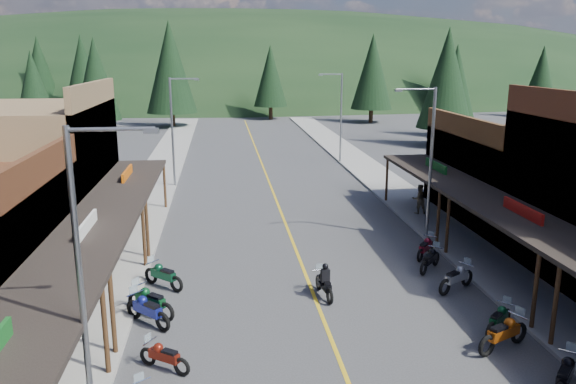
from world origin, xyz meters
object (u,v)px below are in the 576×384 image
object	(u,v)px
pine_2	(170,67)
bike_west_6	(164,355)
shop_west_3	(29,172)
pine_3	(270,76)
streetlight_2	(428,157)
bike_east_10	(426,246)
bike_east_5	(565,374)
pedestrian_east_b	(419,199)
bike_west_9	(163,274)
rider_on_bike	(324,283)
streetlight_3	(339,114)
pine_5	(448,64)
pine_8	(34,92)
bike_east_6	(504,332)
pine_9	(456,83)
pine_11	(447,78)
streetlight_1	(174,127)
bike_east_7	(499,318)
bike_east_8	(457,277)
pine_7	(39,70)
pine_1	(83,71)
shop_east_3	(517,177)
bike_east_9	(430,258)
pine_6	(542,75)
bike_west_8	(150,300)
pine_4	(372,72)
streetlight_0	(85,271)
pine_10	(96,79)
bike_west_7	(147,309)

from	to	relation	value
pine_2	bike_west_6	bearing A→B (deg)	-85.83
shop_west_3	pine_3	distance (m)	57.59
streetlight_2	bike_east_10	size ratio (longest dim) A/B	4.01
bike_east_5	pedestrian_east_b	world-z (taller)	pedestrian_east_b
shop_west_3	bike_west_9	size ratio (longest dim) A/B	5.02
bike_east_5	rider_on_bike	distance (m)	9.34
streetlight_3	pine_5	distance (m)	50.08
pine_8	pedestrian_east_b	world-z (taller)	pine_8
pine_5	bike_east_6	bearing A→B (deg)	-110.70
streetlight_3	pine_9	bearing A→B (deg)	41.34
pine_3	pine_11	distance (m)	32.26
shop_west_3	bike_east_5	distance (m)	26.43
streetlight_1	bike_east_6	size ratio (longest dim) A/B	3.49
pine_8	bike_east_6	bearing A→B (deg)	-57.57
streetlight_3	bike_west_9	xyz separation A→B (m)	(-13.11, -26.79, -3.84)
bike_east_7	bike_east_8	bearing A→B (deg)	139.02
pine_3	pine_7	xyz separation A→B (m)	(-36.00, 10.00, 0.75)
rider_on_bike	pedestrian_east_b	size ratio (longest dim) A/B	1.14
shop_west_3	pine_1	distance (m)	59.70
streetlight_1	bike_east_8	xyz separation A→B (m)	(12.90, -20.53, -3.84)
shop_east_3	bike_east_9	xyz separation A→B (m)	(-8.07, -7.53, -1.95)
pine_6	pine_3	bearing A→B (deg)	177.27
pine_11	bike_west_8	xyz separation A→B (m)	(-26.38, -37.41, -6.53)
bike_west_6	bike_east_7	bearing A→B (deg)	-50.16
bike_east_5	bike_east_9	world-z (taller)	bike_east_5
shop_east_3	bike_east_5	world-z (taller)	shop_east_3
pine_1	bike_east_10	bearing A→B (deg)	-65.03
pine_7	bike_east_10	bearing A→B (deg)	-61.66
streetlight_2	rider_on_bike	size ratio (longest dim) A/B	3.87
streetlight_2	pine_4	world-z (taller)	pine_4
streetlight_0	pine_6	bearing A→B (deg)	52.89
streetlight_3	shop_east_3	bearing A→B (deg)	-70.01
bike_east_5	streetlight_1	bearing A→B (deg)	158.37
pine_7	bike_east_7	distance (m)	87.16
streetlight_2	bike_west_8	bearing A→B (deg)	-150.94
streetlight_2	pine_6	bearing A→B (deg)	55.11
pine_10	rider_on_bike	bearing A→B (deg)	-69.23
pine_7	bike_west_7	world-z (taller)	pine_7
pine_4	pine_8	size ratio (longest dim) A/B	1.25
streetlight_1	pine_6	size ratio (longest dim) A/B	0.73
streetlight_3	pine_3	world-z (taller)	pine_3
pine_3	bike_west_6	size ratio (longest dim) A/B	5.89
pine_9	rider_on_bike	world-z (taller)	pine_9
shop_east_3	bike_east_8	xyz separation A→B (m)	(-7.80, -9.83, -1.91)
pine_9	pine_10	xyz separation A→B (m)	(-42.00, 5.00, 0.40)
pine_4	rider_on_bike	size ratio (longest dim) A/B	6.05
streetlight_1	pine_7	world-z (taller)	pine_7
pine_9	streetlight_2	bearing A→B (deg)	-114.74
shop_east_3	pine_10	xyz separation A→B (m)	(-31.75, 38.70, 4.25)
streetlight_1	bike_west_7	xyz separation A→B (m)	(0.55, -22.14, -3.81)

